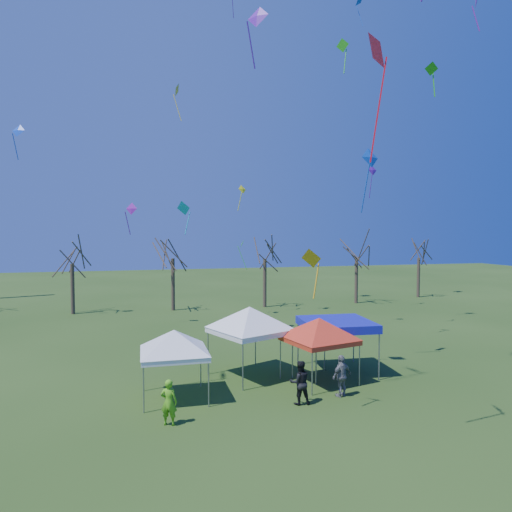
{
  "coord_description": "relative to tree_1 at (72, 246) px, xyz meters",
  "views": [
    {
      "loc": [
        -5.48,
        -16.52,
        6.94
      ],
      "look_at": [
        -0.35,
        3.0,
        5.89
      ],
      "focal_mm": 32.0,
      "sensor_mm": 36.0,
      "label": 1
    }
  ],
  "objects": [
    {
      "name": "kite_11",
      "position": [
        8.77,
        -6.63,
        2.96
      ],
      "size": [
        1.25,
        1.21,
        2.57
      ],
      "rotation": [
        0.0,
        0.0,
        2.41
      ],
      "color": "#0DA4CC",
      "rests_on": "ground"
    },
    {
      "name": "kite_13",
      "position": [
        4.96,
        -6.94,
        2.82
      ],
      "size": [
        0.9,
        0.79,
        2.35
      ],
      "rotation": [
        0.0,
        0.0,
        5.72
      ],
      "color": "purple",
      "rests_on": "ground"
    },
    {
      "name": "ground",
      "position": [
        10.77,
        -24.65,
        -5.79
      ],
      "size": [
        140.0,
        140.0,
        0.0
      ],
      "primitive_type": "plane",
      "color": "#254215",
      "rests_on": "ground"
    },
    {
      "name": "person_dark",
      "position": [
        11.6,
        -24.11,
        -4.91
      ],
      "size": [
        0.92,
        0.75,
        1.77
      ],
      "primitive_type": "imported",
      "rotation": [
        0.0,
        0.0,
        3.05
      ],
      "color": "black",
      "rests_on": "ground"
    },
    {
      "name": "person_green",
      "position": [
        6.34,
        -24.81,
        -4.96
      ],
      "size": [
        0.71,
        0.6,
        1.67
      ],
      "primitive_type": "imported",
      "rotation": [
        0.0,
        0.0,
        2.77
      ],
      "color": "#5AB31C",
      "rests_on": "ground"
    },
    {
      "name": "tent_blue",
      "position": [
        14.82,
        -20.59,
        -3.41
      ],
      "size": [
        3.55,
        3.55,
        2.59
      ],
      "rotation": [
        0.0,
        0.0,
        -0.08
      ],
      "color": "gray",
      "rests_on": "ground"
    },
    {
      "name": "kite_24",
      "position": [
        7.84,
        -11.96,
        9.98
      ],
      "size": [
        0.59,
        0.93,
        2.31
      ],
      "rotation": [
        0.0,
        0.0,
        4.45
      ],
      "color": "yellow",
      "rests_on": "ground"
    },
    {
      "name": "kite_25",
      "position": [
        18.93,
        -24.88,
        10.67
      ],
      "size": [
        0.58,
        0.66,
        1.6
      ],
      "rotation": [
        0.0,
        0.0,
        4.04
      ],
      "color": "#6E17A6",
      "rests_on": "ground"
    },
    {
      "name": "kite_17",
      "position": [
        16.96,
        -19.84,
        4.94
      ],
      "size": [
        1.15,
        0.71,
        3.36
      ],
      "rotation": [
        0.0,
        0.0,
        0.24
      ],
      "color": "blue",
      "rests_on": "ground"
    },
    {
      "name": "tree_3",
      "position": [
        16.8,
        -0.6,
        0.29
      ],
      "size": [
        3.59,
        3.59,
        7.91
      ],
      "color": "#3D2D21",
      "rests_on": "ground"
    },
    {
      "name": "kite_5",
      "position": [
        12.34,
        -28.66,
        6.54
      ],
      "size": [
        0.96,
        1.34,
        3.94
      ],
      "rotation": [
        0.0,
        0.0,
        1.24
      ],
      "color": "red",
      "rests_on": "ground"
    },
    {
      "name": "kite_27",
      "position": [
        10.44,
        -21.76,
        10.39
      ],
      "size": [
        1.02,
        1.02,
        2.58
      ],
      "rotation": [
        0.0,
        0.0,
        5.49
      ],
      "color": "#671ABB",
      "rests_on": "ground"
    },
    {
      "name": "tree_2",
      "position": [
        8.4,
        -0.27,
        0.5
      ],
      "size": [
        3.71,
        3.71,
        8.18
      ],
      "color": "#3D2D21",
      "rests_on": "ground"
    },
    {
      "name": "tree_5",
      "position": [
        34.49,
        1.42,
        -0.06
      ],
      "size": [
        3.39,
        3.39,
        7.46
      ],
      "color": "#3D2D21",
      "rests_on": "ground"
    },
    {
      "name": "kite_1",
      "position": [
        11.57,
        -25.4,
        0.17
      ],
      "size": [
        0.86,
        0.91,
        1.87
      ],
      "rotation": [
        0.0,
        0.0,
        2.28
      ],
      "color": "gold",
      "rests_on": "ground"
    },
    {
      "name": "kite_19",
      "position": [
        13.85,
        -4.12,
        4.68
      ],
      "size": [
        0.9,
        0.75,
        2.18
      ],
      "rotation": [
        0.0,
        0.0,
        0.48
      ],
      "color": "yellow",
      "rests_on": "ground"
    },
    {
      "name": "tent_white_mid",
      "position": [
        10.51,
        -20.09,
        -2.65
      ],
      "size": [
        4.09,
        4.09,
        3.89
      ],
      "rotation": [
        0.0,
        0.0,
        0.39
      ],
      "color": "gray",
      "rests_on": "ground"
    },
    {
      "name": "kite_18",
      "position": [
        17.01,
        -16.37,
        11.92
      ],
      "size": [
        0.72,
        0.77,
        2.07
      ],
      "rotation": [
        0.0,
        0.0,
        2.28
      ],
      "color": "green",
      "rests_on": "ground"
    },
    {
      "name": "kite_22",
      "position": [
        13.7,
        -4.58,
        0.09
      ],
      "size": [
        0.77,
        0.9,
        2.53
      ],
      "rotation": [
        0.0,
        0.0,
        4.41
      ],
      "color": "green",
      "rests_on": "ground"
    },
    {
      "name": "tent_white_west",
      "position": [
        6.75,
        -22.21,
        -3.09
      ],
      "size": [
        3.8,
        3.8,
        3.35
      ],
      "rotation": [
        0.0,
        0.0,
        -0.01
      ],
      "color": "gray",
      "rests_on": "ground"
    },
    {
      "name": "kite_2",
      "position": [
        -3.43,
        -2.09,
        8.98
      ],
      "size": [
        1.21,
        0.92,
        2.74
      ],
      "rotation": [
        0.0,
        0.0,
        5.84
      ],
      "color": "blue",
      "rests_on": "ground"
    },
    {
      "name": "kite_12",
      "position": [
        25.6,
        -4.49,
        6.58
      ],
      "size": [
        0.96,
        0.45,
        2.93
      ],
      "rotation": [
        0.0,
        0.0,
        0.17
      ],
      "color": "#5D17A6",
      "rests_on": "ground"
    },
    {
      "name": "tree_1",
      "position": [
        0.0,
        0.0,
        0.0
      ],
      "size": [
        3.42,
        3.42,
        7.54
      ],
      "color": "#3D2D21",
      "rests_on": "ground"
    },
    {
      "name": "tent_red",
      "position": [
        13.4,
        -21.77,
        -2.99
      ],
      "size": [
        3.83,
        3.83,
        3.47
      ],
      "rotation": [
        0.0,
        0.0,
        0.23
      ],
      "color": "gray",
      "rests_on": "ground"
    },
    {
      "name": "kite_6",
      "position": [
        26.17,
        -0.51,
        23.3
      ],
      "size": [
        1.47,
        1.57,
        2.9
      ],
      "rotation": [
        0.0,
        0.0,
        4.1
      ],
      "color": "blue",
      "rests_on": "ground"
    },
    {
      "name": "kite_9",
      "position": [
        18.34,
        -22.82,
        8.51
      ],
      "size": [
        0.69,
        0.47,
        1.6
      ],
      "rotation": [
        0.0,
        0.0,
        2.9
      ],
      "color": "#24A018",
      "rests_on": "ground"
    },
    {
      "name": "person_grey",
      "position": [
        13.61,
        -23.75,
        -4.91
      ],
      "size": [
        1.12,
        0.78,
        1.77
      ],
      "primitive_type": "imported",
      "rotation": [
        0.0,
        0.0,
        3.52
      ],
      "color": "slate",
      "rests_on": "ground"
    },
    {
      "name": "tree_4",
      "position": [
        26.12,
        -0.65,
        0.27
      ],
      "size": [
        3.58,
        3.58,
        7.89
      ],
      "color": "#3D2D21",
      "rests_on": "ground"
    }
  ]
}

